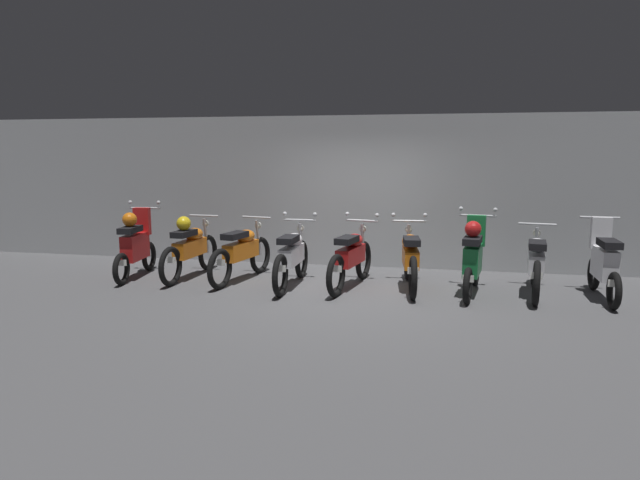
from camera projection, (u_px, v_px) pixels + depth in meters
The scene contains 11 objects.
ground_plane at pixel (347, 293), 8.41m from camera, with size 80.00×80.00×0.00m, color #4C4C4F.
back_wall at pixel (365, 192), 10.35m from camera, with size 16.00×0.30×2.81m, color #9EA0A3.
motorbike_slot_0 at pixel (136, 245), 9.45m from camera, with size 0.59×1.68×1.29m.
motorbike_slot_1 at pixel (190, 247), 9.41m from camera, with size 0.56×1.95×1.08m.
motorbike_slot_2 at pixel (242, 252), 9.21m from camera, with size 0.62×1.93×1.03m.
motorbike_slot_3 at pixel (292, 256), 8.79m from camera, with size 0.59×1.95×1.15m.
motorbike_slot_4 at pixel (351, 257), 8.74m from camera, with size 0.63×1.93×1.15m.
motorbike_slot_5 at pixel (410, 258), 8.65m from camera, with size 0.59×1.95×1.15m.
motorbike_slot_6 at pixel (473, 257), 8.29m from camera, with size 0.58×1.67×1.29m.
motorbike_slot_7 at pixel (536, 263), 8.28m from camera, with size 0.56×1.94×1.03m.
motorbike_slot_8 at pixel (604, 264), 8.04m from camera, with size 0.56×1.68×1.18m.
Camera 1 is at (1.23, -8.10, 2.12)m, focal length 30.84 mm.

